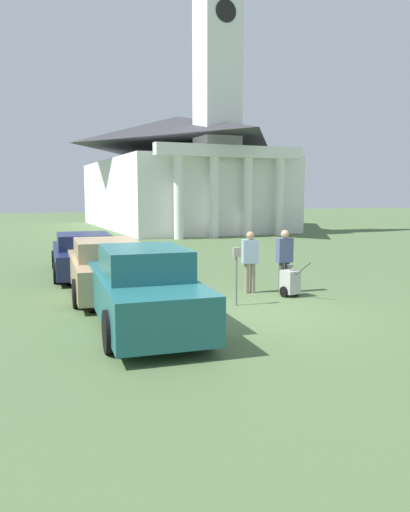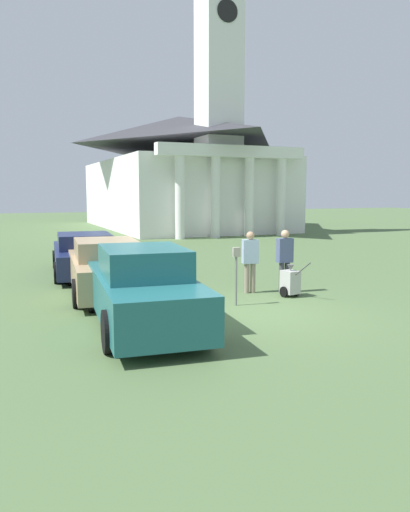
{
  "view_description": "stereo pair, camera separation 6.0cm",
  "coord_description": "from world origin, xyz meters",
  "px_view_note": "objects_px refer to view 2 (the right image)",
  "views": [
    {
      "loc": [
        -5.27,
        -9.7,
        2.72
      ],
      "look_at": [
        -0.33,
        1.92,
        1.1
      ],
      "focal_mm": 35.0,
      "sensor_mm": 36.0,
      "label": 1
    },
    {
      "loc": [
        -5.22,
        -9.73,
        2.72
      ],
      "look_at": [
        -0.33,
        1.92,
        1.1
      ],
      "focal_mm": 35.0,
      "sensor_mm": 36.0,
      "label": 2
    }
  ],
  "objects_px": {
    "parked_car_tan": "(106,268)",
    "parked_car_navy": "(85,255)",
    "person_supervisor": "(285,257)",
    "equipment_cart": "(290,282)",
    "church": "(182,165)",
    "parking_meter": "(236,265)",
    "person_worker": "(250,258)",
    "parked_car_teal": "(143,290)"
  },
  "relations": [
    {
      "from": "equipment_cart",
      "to": "person_supervisor",
      "type": "bearing_deg",
      "value": 67.58
    },
    {
      "from": "equipment_cart",
      "to": "church",
      "type": "height_order",
      "value": "church"
    },
    {
      "from": "parked_car_navy",
      "to": "person_supervisor",
      "type": "relative_size",
      "value": 3.05
    },
    {
      "from": "person_worker",
      "to": "person_supervisor",
      "type": "relative_size",
      "value": 0.98
    },
    {
      "from": "parked_car_navy",
      "to": "parking_meter",
      "type": "height_order",
      "value": "parking_meter"
    },
    {
      "from": "person_worker",
      "to": "parking_meter",
      "type": "bearing_deg",
      "value": 61.63
    },
    {
      "from": "person_supervisor",
      "to": "church",
      "type": "xyz_separation_m",
      "value": [
        6.11,
        24.78,
        3.79
      ]
    },
    {
      "from": "parked_car_navy",
      "to": "parking_meter",
      "type": "relative_size",
      "value": 3.7
    },
    {
      "from": "person_worker",
      "to": "equipment_cart",
      "type": "bearing_deg",
      "value": 143.7
    },
    {
      "from": "parked_car_tan",
      "to": "equipment_cart",
      "type": "bearing_deg",
      "value": -22.13
    },
    {
      "from": "parked_car_teal",
      "to": "parked_car_tan",
      "type": "xyz_separation_m",
      "value": [
        0.0,
        3.63,
        -0.07
      ]
    },
    {
      "from": "parked_car_tan",
      "to": "person_supervisor",
      "type": "xyz_separation_m",
      "value": [
        4.51,
        -1.74,
        0.28
      ]
    },
    {
      "from": "parked_car_tan",
      "to": "equipment_cart",
      "type": "xyz_separation_m",
      "value": [
        4.37,
        -2.27,
        -0.3
      ]
    },
    {
      "from": "parking_meter",
      "to": "parked_car_tan",
      "type": "bearing_deg",
      "value": 134.16
    },
    {
      "from": "parked_car_teal",
      "to": "person_supervisor",
      "type": "bearing_deg",
      "value": 28.05
    },
    {
      "from": "parking_meter",
      "to": "equipment_cart",
      "type": "distance_m",
      "value": 1.92
    },
    {
      "from": "parked_car_teal",
      "to": "parked_car_tan",
      "type": "height_order",
      "value": "parked_car_teal"
    },
    {
      "from": "equipment_cart",
      "to": "church",
      "type": "relative_size",
      "value": 0.04
    },
    {
      "from": "parked_car_teal",
      "to": "parked_car_navy",
      "type": "bearing_deg",
      "value": 95.31
    },
    {
      "from": "parked_car_navy",
      "to": "church",
      "type": "bearing_deg",
      "value": 66.79
    },
    {
      "from": "parked_car_teal",
      "to": "person_worker",
      "type": "height_order",
      "value": "person_worker"
    },
    {
      "from": "church",
      "to": "parked_car_tan",
      "type": "bearing_deg",
      "value": -114.75
    },
    {
      "from": "parked_car_navy",
      "to": "person_supervisor",
      "type": "xyz_separation_m",
      "value": [
        4.51,
        -5.23,
        0.33
      ]
    },
    {
      "from": "parked_car_tan",
      "to": "parking_meter",
      "type": "xyz_separation_m",
      "value": [
        2.59,
        -2.66,
        0.29
      ]
    },
    {
      "from": "parked_car_navy",
      "to": "church",
      "type": "xyz_separation_m",
      "value": [
        10.62,
        19.55,
        4.13
      ]
    },
    {
      "from": "parked_car_navy",
      "to": "parking_meter",
      "type": "bearing_deg",
      "value": -61.9
    },
    {
      "from": "parked_car_teal",
      "to": "parking_meter",
      "type": "xyz_separation_m",
      "value": [
        2.59,
        0.96,
        0.22
      ]
    },
    {
      "from": "parked_car_tan",
      "to": "parked_car_navy",
      "type": "relative_size",
      "value": 0.97
    },
    {
      "from": "parking_meter",
      "to": "person_supervisor",
      "type": "relative_size",
      "value": 0.83
    },
    {
      "from": "parking_meter",
      "to": "church",
      "type": "relative_size",
      "value": 0.06
    },
    {
      "from": "parked_car_tan",
      "to": "person_supervisor",
      "type": "bearing_deg",
      "value": -15.74
    },
    {
      "from": "person_worker",
      "to": "church",
      "type": "height_order",
      "value": "church"
    },
    {
      "from": "person_worker",
      "to": "church",
      "type": "distance_m",
      "value": 25.75
    },
    {
      "from": "person_supervisor",
      "to": "equipment_cart",
      "type": "xyz_separation_m",
      "value": [
        -0.15,
        -0.53,
        -0.59
      ]
    },
    {
      "from": "parked_car_teal",
      "to": "parked_car_navy",
      "type": "height_order",
      "value": "parked_car_teal"
    },
    {
      "from": "parked_car_tan",
      "to": "church",
      "type": "xyz_separation_m",
      "value": [
        10.62,
        23.04,
        4.08
      ]
    },
    {
      "from": "parked_car_tan",
      "to": "parked_car_navy",
      "type": "xyz_separation_m",
      "value": [
        -0.0,
        3.49,
        -0.05
      ]
    },
    {
      "from": "parked_car_teal",
      "to": "parked_car_navy",
      "type": "relative_size",
      "value": 0.98
    },
    {
      "from": "church",
      "to": "equipment_cart",
      "type": "bearing_deg",
      "value": -103.88
    },
    {
      "from": "parked_car_teal",
      "to": "parked_car_navy",
      "type": "xyz_separation_m",
      "value": [
        -0.0,
        7.12,
        -0.12
      ]
    },
    {
      "from": "parked_car_tan",
      "to": "person_worker",
      "type": "height_order",
      "value": "person_worker"
    },
    {
      "from": "person_worker",
      "to": "equipment_cart",
      "type": "distance_m",
      "value": 1.25
    }
  ]
}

